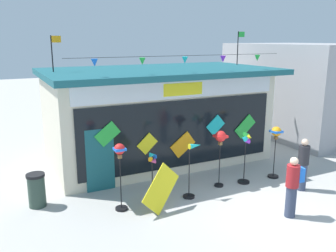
# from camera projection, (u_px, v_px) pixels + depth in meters

# --- Properties ---
(ground_plane) EXTENTS (80.00, 80.00, 0.00)m
(ground_plane) POSITION_uv_depth(u_px,v_px,m) (276.00, 214.00, 9.88)
(ground_plane) COLOR #ADAAA5
(kite_shop_building) EXTENTS (8.46, 4.89, 4.98)m
(kite_shop_building) POSITION_uv_depth(u_px,v_px,m) (157.00, 114.00, 14.03)
(kite_shop_building) COLOR beige
(kite_shop_building) RESTS_ON ground_plane
(wind_spinner_far_left) EXTENTS (0.35, 0.35, 1.93)m
(wind_spinner_far_left) POSITION_uv_depth(u_px,v_px,m) (120.00, 161.00, 9.78)
(wind_spinner_far_left) COLOR black
(wind_spinner_far_left) RESTS_ON ground_plane
(wind_spinner_left) EXTENTS (0.35, 0.33, 1.51)m
(wind_spinner_left) POSITION_uv_depth(u_px,v_px,m) (153.00, 172.00, 10.45)
(wind_spinner_left) COLOR black
(wind_spinner_left) RESTS_ON ground_plane
(wind_spinner_center_left) EXTENTS (0.57, 0.36, 1.69)m
(wind_spinner_center_left) POSITION_uv_depth(u_px,v_px,m) (192.00, 167.00, 10.71)
(wind_spinner_center_left) COLOR black
(wind_spinner_center_left) RESTS_ON ground_plane
(wind_spinner_center_right) EXTENTS (0.36, 0.36, 1.86)m
(wind_spinner_center_right) POSITION_uv_depth(u_px,v_px,m) (220.00, 141.00, 11.37)
(wind_spinner_center_right) COLOR black
(wind_spinner_center_right) RESTS_ON ground_plane
(wind_spinner_right) EXTENTS (0.41, 0.39, 1.77)m
(wind_spinner_right) POSITION_uv_depth(u_px,v_px,m) (246.00, 151.00, 11.72)
(wind_spinner_right) COLOR black
(wind_spinner_right) RESTS_ON ground_plane
(wind_spinner_far_right) EXTENTS (0.37, 0.37, 1.81)m
(wind_spinner_far_right) POSITION_uv_depth(u_px,v_px,m) (276.00, 139.00, 12.15)
(wind_spinner_far_right) COLOR black
(wind_spinner_far_right) RESTS_ON ground_plane
(person_near_camera) EXTENTS (0.47, 0.34, 1.68)m
(person_near_camera) POSITION_uv_depth(u_px,v_px,m) (293.00, 186.00, 9.52)
(person_near_camera) COLOR #333D56
(person_near_camera) RESTS_ON ground_plane
(person_mid_plaza) EXTENTS (0.34, 0.34, 1.68)m
(person_mid_plaza) POSITION_uv_depth(u_px,v_px,m) (303.00, 164.00, 11.24)
(person_mid_plaza) COLOR #333D56
(person_mid_plaza) RESTS_ON ground_plane
(trash_bin) EXTENTS (0.52, 0.52, 0.98)m
(trash_bin) POSITION_uv_depth(u_px,v_px,m) (37.00, 190.00, 10.21)
(trash_bin) COLOR #2D4238
(trash_bin) RESTS_ON ground_plane
(display_kite_on_ground) EXTENTS (1.33, 0.46, 1.33)m
(display_kite_on_ground) POSITION_uv_depth(u_px,v_px,m) (161.00, 189.00, 9.87)
(display_kite_on_ground) COLOR yellow
(display_kite_on_ground) RESTS_ON ground_plane
(neighbour_building) EXTENTS (5.13, 6.99, 4.44)m
(neighbour_building) POSITION_uv_depth(u_px,v_px,m) (303.00, 89.00, 18.20)
(neighbour_building) COLOR #99999E
(neighbour_building) RESTS_ON ground_plane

